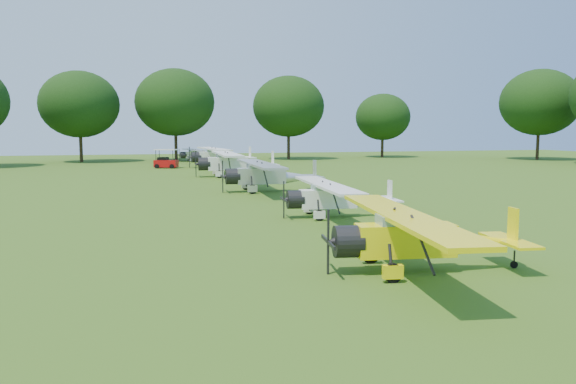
# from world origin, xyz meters

# --- Properties ---
(ground) EXTENTS (160.00, 160.00, 0.00)m
(ground) POSITION_xyz_m (0.00, 0.00, 0.00)
(ground) COLOR #2D5515
(ground) RESTS_ON ground
(tree_belt) EXTENTS (137.36, 130.27, 14.52)m
(tree_belt) POSITION_xyz_m (3.57, 0.16, 8.03)
(tree_belt) COLOR #311C13
(tree_belt) RESTS_ON ground
(aircraft_2) EXTENTS (6.26, 9.91, 1.95)m
(aircraft_2) POSITION_xyz_m (-0.20, -9.01, 1.14)
(aircraft_2) COLOR #FFEC0A
(aircraft_2) RESTS_ON ground
(aircraft_3) EXTENTS (5.81, 9.26, 1.82)m
(aircraft_3) POSITION_xyz_m (1.21, 1.81, 1.06)
(aircraft_3) COLOR white
(aircraft_3) RESTS_ON ground
(aircraft_4) EXTENTS (7.03, 11.19, 2.21)m
(aircraft_4) POSITION_xyz_m (0.76, 14.00, 1.29)
(aircraft_4) COLOR silver
(aircraft_4) RESTS_ON ground
(aircraft_5) EXTENTS (7.66, 12.20, 2.40)m
(aircraft_5) POSITION_xyz_m (0.76, 27.29, 1.40)
(aircraft_5) COLOR white
(aircraft_5) RESTS_ON ground
(aircraft_6) EXTENTS (7.68, 12.23, 2.41)m
(aircraft_6) POSITION_xyz_m (1.57, 40.96, 1.41)
(aircraft_6) COLOR white
(aircraft_6) RESTS_ON ground
(aircraft_7) EXTENTS (5.78, 9.17, 1.80)m
(aircraft_7) POSITION_xyz_m (0.60, 53.74, 1.05)
(aircraft_7) COLOR silver
(aircraft_7) RESTS_ON ground
(golf_cart) EXTENTS (2.84, 2.26, 2.13)m
(golf_cart) POSITION_xyz_m (-4.59, 40.93, 0.71)
(golf_cart) COLOR #B30C0C
(golf_cart) RESTS_ON ground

